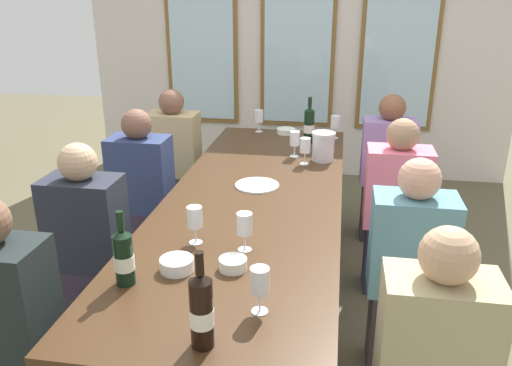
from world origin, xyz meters
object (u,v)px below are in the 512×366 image
Objects in this scene: tasting_bowl_1 at (286,131)px; tasting_bowl_2 at (233,264)px; seated_person_2 at (89,252)px; seated_person_3 at (408,275)px; wine_glass_2 at (260,282)px; wine_glass_6 at (259,117)px; seated_person_4 at (7,335)px; wine_glass_1 at (244,226)px; seated_person_1 at (386,173)px; wine_bottle_1 at (309,125)px; wine_glass_4 at (335,123)px; dining_table at (254,205)px; seated_person_7 at (395,212)px; tasting_bowl_0 at (177,264)px; wine_bottle_0 at (124,257)px; wine_glass_3 at (295,140)px; white_plate_0 at (257,185)px; wine_glass_0 at (195,219)px; wine_bottle_2 at (202,310)px; seated_person_0 at (175,164)px; wine_glass_5 at (305,146)px; seated_person_6 at (143,197)px; metal_pitcher at (323,146)px.

tasting_bowl_1 is 2.12m from tasting_bowl_2.
seated_person_2 is 1.00× the size of seated_person_3.
tasting_bowl_1 is at bearing 114.70° from seated_person_3.
seated_person_2 is at bearing -116.09° from tasting_bowl_1.
wine_glass_2 is at bearing -130.26° from seated_person_3.
seated_person_4 is (-0.62, -2.43, -0.33)m from wine_glass_6.
wine_glass_1 is at bearing -89.00° from tasting_bowl_1.
seated_person_1 and seated_person_3 have the same top height.
wine_bottle_1 is 1.94× the size of wine_glass_4.
wine_glass_6 reaches higher than dining_table.
wine_glass_1 is 0.16× the size of seated_person_7.
wine_glass_1 is at bearing 41.94° from tasting_bowl_0.
dining_table is 0.90m from seated_person_3.
wine_glass_2 is 1.06m from seated_person_4.
tasting_bowl_2 is at bearing 23.91° from wine_bottle_0.
wine_glass_1 is at bearing 27.57° from seated_person_4.
wine_glass_3 is 2.09m from seated_person_4.
wine_bottle_0 is 1.73× the size of wine_glass_4.
wine_glass_3 is at bearing 49.72° from seated_person_2.
wine_glass_6 is at bearing 96.32° from tasting_bowl_2.
wine_glass_3 is at bearing -116.96° from wine_glass_4.
white_plate_0 is at bearing -163.18° from seated_person_7.
dining_table is at bearing -101.55° from wine_glass_3.
wine_bottle_1 is at bearing 76.35° from white_plate_0.
seated_person_2 is at bearing 164.26° from wine_glass_1.
tasting_bowl_2 is 0.10× the size of seated_person_4.
wine_glass_4 is (0.26, 0.50, 0.00)m from wine_glass_3.
seated_person_1 is at bearing 3.57° from wine_bottle_1.
seated_person_3 is (0.76, 0.44, -0.24)m from tasting_bowl_2.
white_plate_0 is 1.46× the size of wine_glass_2.
seated_person_1 is (0.97, 1.73, -0.33)m from wine_glass_0.
wine_glass_4 is 0.16× the size of seated_person_1.
wine_bottle_2 reaches higher than wine_glass_4.
wine_bottle_2 is 0.30× the size of seated_person_4.
tasting_bowl_1 is at bearing 84.63° from tasting_bowl_0.
tasting_bowl_2 is at bearing -95.71° from wine_glass_1.
wine_glass_6 is 0.16× the size of seated_person_0.
seated_person_7 reaches higher than wine_glass_5.
seated_person_4 is at bearing -90.00° from seated_person_6.
metal_pitcher reaches higher than wine_glass_0.
seated_person_1 reaches higher than wine_glass_2.
seated_person_7 is (0.75, 1.67, -0.34)m from wine_bottle_2.
seated_person_2 and seated_person_3 have the same top height.
seated_person_7 is (0.76, 1.19, -0.24)m from tasting_bowl_2.
wine_glass_1 is 1.94m from seated_person_1.
wine_bottle_0 is at bearing -112.30° from metal_pitcher.
wine_bottle_1 reaches higher than dining_table.
wine_glass_6 is at bearing 24.82° from seated_person_0.
dining_table is 25.04× the size of tasting_bowl_2.
wine_glass_1 is 0.16× the size of seated_person_4.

